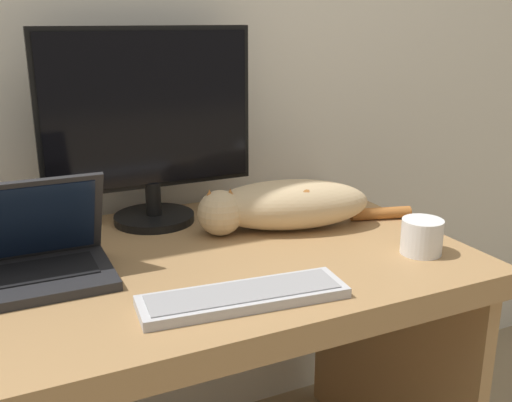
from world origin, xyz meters
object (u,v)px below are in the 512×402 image
Objects in this scene: monitor at (149,125)px; external_keyboard at (244,296)px; cat at (283,204)px; coffee_mug at (422,237)px; laptop at (25,261)px.

external_keyboard is at bearing -87.93° from monitor.
coffee_mug is at bearing -37.86° from cat.
cat reaches higher than coffee_mug.
cat is (0.26, 0.33, 0.05)m from external_keyboard.
monitor is 1.34× the size of external_keyboard.
external_keyboard is 4.35× the size of coffee_mug.
laptop reaches higher than external_keyboard.
laptop is at bearing -143.44° from monitor.
external_keyboard is (0.36, -0.27, -0.03)m from laptop.
cat is (0.28, -0.20, -0.19)m from monitor.
laptop is at bearing -158.61° from cat.
monitor reaches higher than coffee_mug.
coffee_mug is (0.47, 0.05, 0.03)m from external_keyboard.
external_keyboard is at bearing -36.64° from laptop.
monitor reaches higher than cat.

